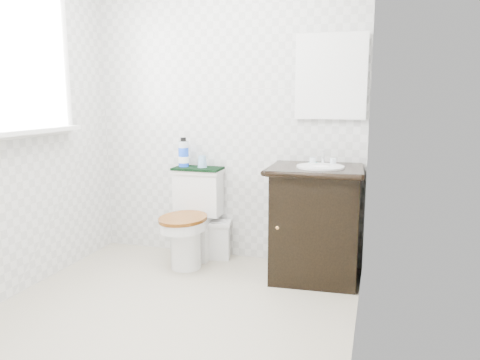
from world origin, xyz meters
The scene contains 12 objects.
floor centered at (0.00, 0.00, 0.00)m, with size 2.40×2.40×0.00m, color #C1B89C.
wall_back centered at (0.00, 1.20, 1.20)m, with size 2.40×2.40×0.00m, color silver.
wall_right centered at (1.10, 0.00, 1.20)m, with size 2.40×2.40×0.00m, color silver.
window centered at (-1.07, 0.25, 1.55)m, with size 0.02×0.70×0.90m, color white.
mirror centered at (0.82, 1.18, 1.45)m, with size 0.50×0.02×0.60m, color silver.
toilet centered at (-0.21, 0.97, 0.32)m, with size 0.39×0.61×0.73m.
vanity centered at (0.77, 0.90, 0.43)m, with size 0.67×0.58×0.92m.
trash_bin centered at (-0.04, 1.10, 0.16)m, with size 0.24×0.21×0.31m.
towel centered at (-0.21, 1.09, 0.74)m, with size 0.38×0.22×0.02m, color black.
mouthwash_bottle centered at (-0.33, 1.10, 0.85)m, with size 0.08×0.08×0.24m.
cup centered at (-0.17, 1.10, 0.79)m, with size 0.08×0.08×0.09m, color #80ABD2.
soap_bar centered at (0.72, 1.02, 0.83)m, with size 0.08×0.05×0.02m, color #176E64.
Camera 1 is at (1.19, -2.36, 1.31)m, focal length 35.00 mm.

